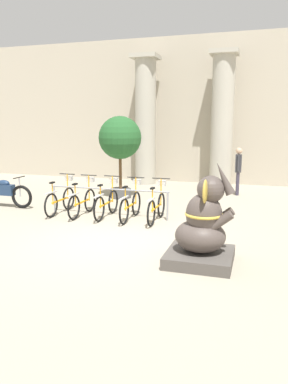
% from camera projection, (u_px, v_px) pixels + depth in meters
% --- Properties ---
extents(ground_plane, '(60.00, 60.00, 0.00)m').
position_uv_depth(ground_plane, '(111.00, 240.00, 8.12)').
color(ground_plane, '#9E937F').
extents(building_facade, '(20.00, 0.20, 6.00)m').
position_uv_depth(building_facade, '(188.00, 111.00, 15.65)').
color(building_facade, '#B2A893').
rests_on(building_facade, ground_plane).
extents(column_left, '(1.06, 1.06, 5.16)m').
position_uv_depth(column_left, '(146.00, 120.00, 15.23)').
color(column_left, '#ADA899').
rests_on(column_left, ground_plane).
extents(column_right, '(1.06, 1.06, 5.16)m').
position_uv_depth(column_right, '(222.00, 120.00, 14.34)').
color(column_right, '#ADA899').
rests_on(column_right, ground_plane).
extents(bike_rack, '(3.40, 0.05, 0.77)m').
position_uv_depth(bike_rack, '(108.00, 195.00, 10.09)').
color(bike_rack, gray).
rests_on(bike_rack, ground_plane).
extents(bicycle_0, '(0.48, 1.63, 1.07)m').
position_uv_depth(bicycle_0, '(61.00, 199.00, 10.46)').
color(bicycle_0, black).
rests_on(bicycle_0, ground_plane).
extents(bicycle_1, '(0.48, 1.63, 1.07)m').
position_uv_depth(bicycle_1, '(83.00, 201.00, 10.21)').
color(bicycle_1, black).
rests_on(bicycle_1, ground_plane).
extents(bicycle_2, '(0.48, 1.63, 1.07)m').
position_uv_depth(bicycle_2, '(107.00, 202.00, 10.04)').
color(bicycle_2, black).
rests_on(bicycle_2, ground_plane).
extents(bicycle_3, '(0.48, 1.63, 1.07)m').
position_uv_depth(bicycle_3, '(131.00, 204.00, 9.79)').
color(bicycle_3, black).
rests_on(bicycle_3, ground_plane).
extents(bicycle_4, '(0.48, 1.63, 1.07)m').
position_uv_depth(bicycle_4, '(157.00, 206.00, 9.60)').
color(bicycle_4, black).
rests_on(bicycle_4, ground_plane).
extents(elephant_statue, '(1.18, 1.18, 1.87)m').
position_uv_depth(elephant_statue, '(203.00, 229.00, 6.69)').
color(elephant_statue, '#4C4742').
rests_on(elephant_statue, ground_plane).
extents(motorcycle, '(2.10, 0.55, 0.94)m').
position_uv_depth(motorcycle, '(2.00, 192.00, 11.26)').
color(motorcycle, black).
rests_on(motorcycle, ground_plane).
extents(person_pedestrian, '(0.22, 0.47, 1.66)m').
position_uv_depth(person_pedestrian, '(238.00, 167.00, 13.03)').
color(person_pedestrian, '#383342').
rests_on(person_pedestrian, ground_plane).
extents(potted_tree, '(1.42, 1.42, 2.73)m').
position_uv_depth(potted_tree, '(120.00, 141.00, 12.39)').
color(potted_tree, '#4C4C4C').
rests_on(potted_tree, ground_plane).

